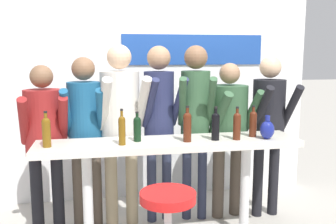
# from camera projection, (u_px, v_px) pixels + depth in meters

# --- Properties ---
(back_wall) EXTENTS (3.99, 0.12, 2.66)m
(back_wall) POSITION_uv_depth(u_px,v_px,m) (150.00, 89.00, 4.57)
(back_wall) COLOR white
(back_wall) RESTS_ON ground_plane
(tasting_table) EXTENTS (2.39, 0.49, 0.99)m
(tasting_table) POSITION_uv_depth(u_px,v_px,m) (169.00, 159.00, 3.41)
(tasting_table) COLOR silver
(tasting_table) RESTS_ON ground_plane
(bar_stool) EXTENTS (0.45, 0.45, 0.75)m
(bar_stool) POSITION_uv_depth(u_px,v_px,m) (168.00, 223.00, 2.81)
(bar_stool) COLOR silver
(bar_stool) RESTS_ON ground_plane
(person_far_left) EXTENTS (0.48, 0.57, 1.66)m
(person_far_left) POSITION_uv_depth(u_px,v_px,m) (44.00, 131.00, 3.58)
(person_far_left) COLOR black
(person_far_left) RESTS_ON ground_plane
(person_left) EXTENTS (0.41, 0.53, 1.73)m
(person_left) POSITION_uv_depth(u_px,v_px,m) (85.00, 123.00, 3.69)
(person_left) COLOR #473D33
(person_left) RESTS_ON ground_plane
(person_center_left) EXTENTS (0.52, 0.63, 1.85)m
(person_center_left) POSITION_uv_depth(u_px,v_px,m) (121.00, 116.00, 3.73)
(person_center_left) COLOR gray
(person_center_left) RESTS_ON ground_plane
(person_center) EXTENTS (0.43, 0.57, 1.84)m
(person_center) POSITION_uv_depth(u_px,v_px,m) (159.00, 112.00, 3.83)
(person_center) COLOR #23283D
(person_center) RESTS_ON ground_plane
(person_center_right) EXTENTS (0.42, 0.57, 1.85)m
(person_center_right) POSITION_uv_depth(u_px,v_px,m) (195.00, 111.00, 3.87)
(person_center_right) COLOR #23283D
(person_center_right) RESTS_ON ground_plane
(person_right) EXTENTS (0.54, 0.62, 1.67)m
(person_right) POSITION_uv_depth(u_px,v_px,m) (229.00, 124.00, 3.97)
(person_right) COLOR #473D33
(person_right) RESTS_ON ground_plane
(person_far_right) EXTENTS (0.42, 0.54, 1.74)m
(person_far_right) POSITION_uv_depth(u_px,v_px,m) (269.00, 118.00, 3.97)
(person_far_right) COLOR black
(person_far_right) RESTS_ON ground_plane
(wine_bottle_0) EXTENTS (0.07, 0.07, 0.31)m
(wine_bottle_0) POSITION_uv_depth(u_px,v_px,m) (216.00, 125.00, 3.38)
(wine_bottle_0) COLOR black
(wine_bottle_0) RESTS_ON tasting_table
(wine_bottle_1) EXTENTS (0.07, 0.07, 0.32)m
(wine_bottle_1) POSITION_uv_depth(u_px,v_px,m) (187.00, 125.00, 3.32)
(wine_bottle_1) COLOR #4C1E0F
(wine_bottle_1) RESTS_ON tasting_table
(wine_bottle_2) EXTENTS (0.06, 0.06, 0.31)m
(wine_bottle_2) POSITION_uv_depth(u_px,v_px,m) (122.00, 129.00, 3.20)
(wine_bottle_2) COLOR brown
(wine_bottle_2) RESTS_ON tasting_table
(wine_bottle_3) EXTENTS (0.07, 0.07, 0.27)m
(wine_bottle_3) POSITION_uv_depth(u_px,v_px,m) (137.00, 128.00, 3.34)
(wine_bottle_3) COLOR black
(wine_bottle_3) RESTS_ON tasting_table
(wine_bottle_4) EXTENTS (0.07, 0.07, 0.31)m
(wine_bottle_4) POSITION_uv_depth(u_px,v_px,m) (46.00, 131.00, 3.13)
(wine_bottle_4) COLOR brown
(wine_bottle_4) RESTS_ON tasting_table
(wine_bottle_5) EXTENTS (0.07, 0.07, 0.30)m
(wine_bottle_5) POSITION_uv_depth(u_px,v_px,m) (237.00, 125.00, 3.40)
(wine_bottle_5) COLOR #4C1E0F
(wine_bottle_5) RESTS_ON tasting_table
(wine_bottle_6) EXTENTS (0.07, 0.07, 0.30)m
(wine_bottle_6) POSITION_uv_depth(u_px,v_px,m) (253.00, 122.00, 3.52)
(wine_bottle_6) COLOR #4C1E0F
(wine_bottle_6) RESTS_ON tasting_table
(decorative_vase) EXTENTS (0.13, 0.13, 0.22)m
(decorative_vase) POSITION_uv_depth(u_px,v_px,m) (267.00, 129.00, 3.43)
(decorative_vase) COLOR navy
(decorative_vase) RESTS_ON tasting_table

